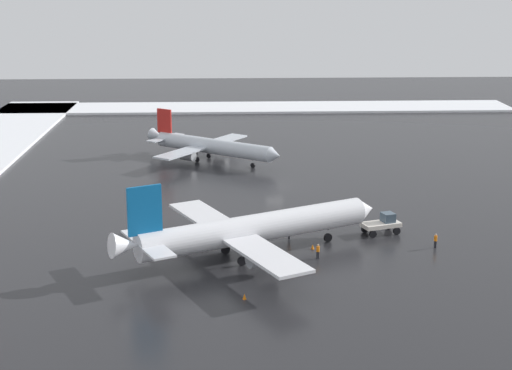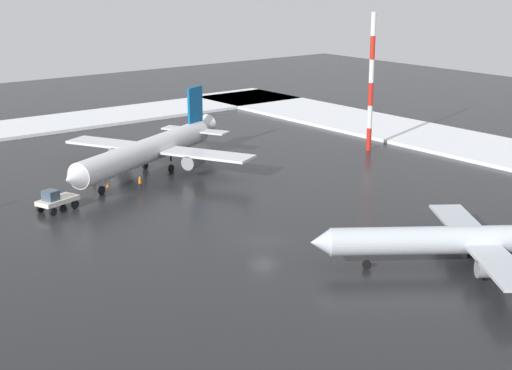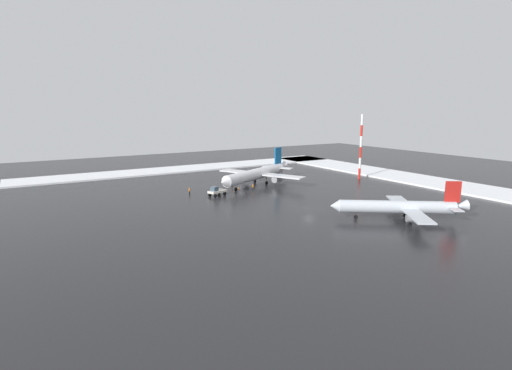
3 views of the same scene
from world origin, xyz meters
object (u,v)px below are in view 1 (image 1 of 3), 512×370
object	(u,v)px
ground_crew_by_nose_gear	(436,240)
ground_crew_near_tug	(318,251)
airplane_far_rear	(249,229)
traffic_cone_mid_line	(313,247)
traffic_cone_near_nose	(244,296)
airplane_distant_tail	(210,146)
ground_crew_mid_apron	(289,231)
pushback_tug	(383,223)

from	to	relation	value
ground_crew_by_nose_gear	ground_crew_near_tug	xyz separation A→B (m)	(2.97, -13.78, 0.00)
airplane_far_rear	traffic_cone_mid_line	distance (m)	8.12
ground_crew_by_nose_gear	traffic_cone_near_nose	distance (m)	25.93
traffic_cone_mid_line	ground_crew_near_tug	bearing A→B (deg)	4.06
airplane_distant_tail	traffic_cone_mid_line	world-z (taller)	airplane_distant_tail
airplane_far_rear	ground_crew_mid_apron	size ratio (longest dim) A/B	17.74
ground_crew_mid_apron	ground_crew_by_nose_gear	size ratio (longest dim) A/B	1.00
airplane_far_rear	traffic_cone_near_nose	distance (m)	11.99
ground_crew_mid_apron	ground_crew_by_nose_gear	bearing A→B (deg)	-24.28
ground_crew_by_nose_gear	traffic_cone_mid_line	size ratio (longest dim) A/B	3.11
ground_crew_mid_apron	traffic_cone_mid_line	size ratio (longest dim) A/B	3.11
airplane_far_rear	traffic_cone_mid_line	size ratio (longest dim) A/B	55.16
ground_crew_by_nose_gear	traffic_cone_near_nose	xyz separation A→B (m)	(13.58, -22.08, -0.70)
pushback_tug	ground_crew_mid_apron	distance (m)	11.47
pushback_tug	ground_crew_near_tug	xyz separation A→B (m)	(8.31, -8.78, -0.31)
airplane_far_rear	ground_crew_by_nose_gear	size ratio (longest dim) A/B	17.74
airplane_distant_tail	ground_crew_by_nose_gear	world-z (taller)	airplane_distant_tail
airplane_distant_tail	pushback_tug	xyz separation A→B (m)	(37.93, 21.30, -1.30)
ground_crew_near_tug	traffic_cone_mid_line	size ratio (longest dim) A/B	3.11
ground_crew_by_nose_gear	airplane_distant_tail	bearing A→B (deg)	-179.49
pushback_tug	traffic_cone_near_nose	size ratio (longest dim) A/B	9.20
airplane_far_rear	pushback_tug	bearing A→B (deg)	-1.97
airplane_far_rear	ground_crew_near_tug	size ratio (longest dim) A/B	17.74
airplane_distant_tail	pushback_tug	bearing A→B (deg)	-25.27
airplane_far_rear	ground_crew_by_nose_gear	bearing A→B (deg)	-20.89
airplane_distant_tail	pushback_tug	size ratio (longest dim) A/B	4.49
ground_crew_by_nose_gear	traffic_cone_mid_line	distance (m)	14.02
pushback_tug	ground_crew_mid_apron	world-z (taller)	pushback_tug
ground_crew_near_tug	traffic_cone_mid_line	world-z (taller)	ground_crew_near_tug
pushback_tug	ground_crew_mid_apron	bearing A→B (deg)	168.93
airplane_far_rear	pushback_tug	distance (m)	17.93
airplane_distant_tail	airplane_far_rear	bearing A→B (deg)	-48.23
airplane_far_rear	ground_crew_near_tug	distance (m)	7.87
ground_crew_by_nose_gear	traffic_cone_mid_line	xyz separation A→B (m)	(-0.20, -14.00, -0.70)
ground_crew_near_tug	ground_crew_by_nose_gear	bearing A→B (deg)	-112.42
traffic_cone_mid_line	pushback_tug	bearing A→B (deg)	119.73
pushback_tug	traffic_cone_mid_line	bearing A→B (deg)	-168.54
traffic_cone_mid_line	traffic_cone_near_nose	bearing A→B (deg)	-30.36
pushback_tug	ground_crew_by_nose_gear	bearing A→B (deg)	-65.13
traffic_cone_mid_line	ground_crew_mid_apron	bearing A→B (deg)	-147.29
ground_crew_near_tug	airplane_far_rear	bearing A→B (deg)	47.82
ground_crew_by_nose_gear	ground_crew_near_tug	world-z (taller)	same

